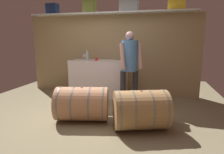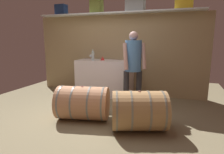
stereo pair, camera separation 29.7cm
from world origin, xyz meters
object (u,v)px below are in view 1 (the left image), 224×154
at_px(toolcase_navy, 52,9).
at_px(wine_glass, 84,56).
at_px(red_funnel, 97,58).
at_px(winemaker_pouring, 130,61).
at_px(work_cabinet, 99,78).
at_px(toolcase_olive, 90,6).
at_px(toolcase_yellow, 177,3).
at_px(wine_bottle_clear, 87,56).
at_px(wine_barrel_far, 141,110).
at_px(toolcase_grey, 129,6).
at_px(wine_barrel_near, 82,104).

bearing_deg(toolcase_navy, wine_glass, -5.22).
xyz_separation_m(red_funnel, winemaker_pouring, (0.93, -0.61, 0.02)).
bearing_deg(work_cabinet, red_funnel, -164.73).
height_order(toolcase_olive, toolcase_yellow, toolcase_olive).
distance_m(toolcase_navy, wine_bottle_clear, 1.63).
bearing_deg(red_funnel, wine_bottle_clear, -147.42).
height_order(wine_bottle_clear, wine_barrel_far, wine_bottle_clear).
xyz_separation_m(work_cabinet, wine_bottle_clear, (-0.25, -0.14, 0.58)).
relative_size(toolcase_olive, red_funnel, 3.16).
xyz_separation_m(toolcase_grey, toolcase_yellow, (1.09, 0.00, 0.02)).
xyz_separation_m(toolcase_olive, red_funnel, (0.23, -0.21, -1.29)).
xyz_separation_m(toolcase_grey, wine_barrel_far, (0.50, -1.87, -1.91)).
bearing_deg(red_funnel, wine_barrel_far, -52.53).
bearing_deg(toolcase_navy, toolcase_grey, 1.37).
bearing_deg(toolcase_yellow, wine_barrel_far, -106.10).
bearing_deg(winemaker_pouring, work_cabinet, -66.38).
distance_m(red_funnel, wine_barrel_far, 2.19).
bearing_deg(wine_bottle_clear, winemaker_pouring, -22.87).
bearing_deg(wine_barrel_far, work_cabinet, 107.63).
bearing_deg(toolcase_olive, toolcase_yellow, 3.55).
distance_m(wine_glass, red_funnel, 0.39).
bearing_deg(winemaker_pouring, wine_glass, -59.96).
relative_size(work_cabinet, wine_barrel_far, 1.42).
bearing_deg(red_funnel, toolcase_olive, 138.67).
xyz_separation_m(toolcase_navy, toolcase_grey, (2.04, 0.00, 0.01)).
distance_m(toolcase_grey, work_cabinet, 1.92).
height_order(red_funnel, winemaker_pouring, winemaker_pouring).
xyz_separation_m(toolcase_olive, wine_glass, (-0.14, -0.10, -1.25)).
bearing_deg(red_funnel, toolcase_yellow, 6.30).
distance_m(wine_bottle_clear, red_funnel, 0.26).
bearing_deg(wine_barrel_far, wine_glass, 114.33).
bearing_deg(toolcase_yellow, wine_glass, -176.05).
bearing_deg(toolcase_navy, wine_bottle_clear, -16.12).
relative_size(toolcase_yellow, red_funnel, 3.45).
height_order(toolcase_navy, toolcase_olive, toolcase_olive).
relative_size(toolcase_olive, wine_glass, 2.59).
xyz_separation_m(toolcase_grey, wine_glass, (-1.14, -0.10, -1.22)).
height_order(toolcase_yellow, wine_barrel_far, toolcase_yellow).
distance_m(wine_barrel_near, winemaker_pouring, 1.36).
bearing_deg(toolcase_grey, wine_glass, -173.80).
relative_size(toolcase_yellow, wine_barrel_far, 0.38).
distance_m(work_cabinet, red_funnel, 0.51).
bearing_deg(toolcase_navy, winemaker_pouring, -18.94).
height_order(toolcase_navy, wine_glass, toolcase_navy).
distance_m(wine_barrel_far, winemaker_pouring, 1.29).
distance_m(toolcase_yellow, red_funnel, 2.27).
bearing_deg(wine_bottle_clear, wine_barrel_near, -73.03).
relative_size(work_cabinet, red_funnel, 12.90).
distance_m(toolcase_grey, wine_barrel_far, 2.71).
distance_m(red_funnel, winemaker_pouring, 1.11).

